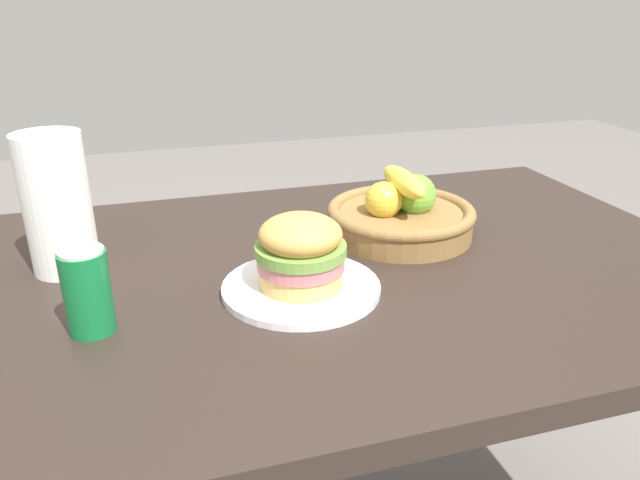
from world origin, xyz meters
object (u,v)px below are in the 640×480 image
(sandwich, at_px, (301,251))
(soda_can, at_px, (87,291))
(paper_towel_roll, at_px, (57,204))
(fruit_basket, at_px, (401,214))
(plate, at_px, (301,288))

(sandwich, distance_m, soda_can, 0.32)
(sandwich, height_order, paper_towel_roll, paper_towel_roll)
(soda_can, height_order, fruit_basket, fruit_basket)
(soda_can, xyz_separation_m, fruit_basket, (0.57, 0.21, -0.02))
(plate, relative_size, soda_can, 2.04)
(paper_towel_roll, bearing_deg, fruit_basket, -2.16)
(fruit_basket, height_order, paper_towel_roll, paper_towel_roll)
(fruit_basket, bearing_deg, soda_can, -160.11)
(soda_can, relative_size, paper_towel_roll, 0.53)
(soda_can, bearing_deg, paper_towel_roll, 102.47)
(sandwich, bearing_deg, paper_towel_roll, 151.56)
(plate, xyz_separation_m, soda_can, (-0.32, -0.03, 0.06))
(plate, bearing_deg, soda_can, -174.64)
(plate, height_order, sandwich, sandwich)
(plate, xyz_separation_m, paper_towel_roll, (-0.37, 0.20, 0.11))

